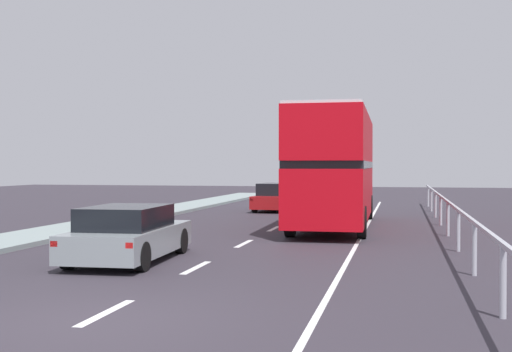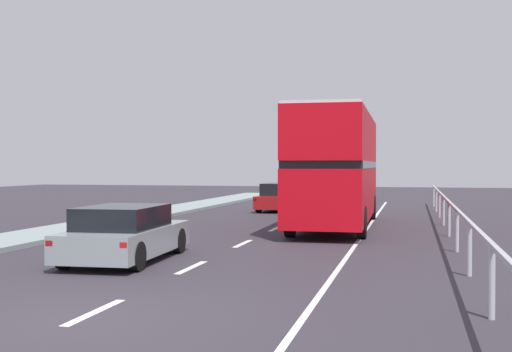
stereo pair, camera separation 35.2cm
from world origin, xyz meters
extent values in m
cube|color=#312C35|center=(0.00, 0.00, -0.05)|extent=(74.61, 120.00, 0.10)
cube|color=silver|center=(0.00, 0.45, 0.00)|extent=(0.16, 1.86, 0.01)
cube|color=silver|center=(0.00, 4.95, 0.00)|extent=(0.16, 1.86, 0.01)
cube|color=silver|center=(0.00, 9.46, 0.00)|extent=(0.16, 1.86, 0.01)
cube|color=silver|center=(0.00, 13.96, 0.00)|extent=(0.16, 1.86, 0.01)
cube|color=silver|center=(0.00, 18.47, 0.00)|extent=(0.16, 1.86, 0.01)
cube|color=silver|center=(0.00, 22.98, 0.00)|extent=(0.16, 1.86, 0.01)
cube|color=silver|center=(0.00, 27.48, 0.00)|extent=(0.16, 1.86, 0.01)
cube|color=silver|center=(3.18, 9.00, 0.00)|extent=(0.12, 46.00, 0.01)
cube|color=#B2B2BE|center=(5.87, 9.00, 1.09)|extent=(0.08, 42.00, 0.08)
cylinder|color=#B2B2BE|center=(5.87, 1.36, 0.54)|extent=(0.10, 0.10, 1.09)
cylinder|color=#B2B2BE|center=(5.87, 5.18, 0.54)|extent=(0.10, 0.10, 1.09)
cylinder|color=#B2B2BE|center=(5.87, 9.00, 0.54)|extent=(0.10, 0.10, 1.09)
cylinder|color=#B2B2BE|center=(5.87, 12.82, 0.54)|extent=(0.10, 0.10, 1.09)
cylinder|color=#B2B2BE|center=(5.87, 16.64, 0.54)|extent=(0.10, 0.10, 1.09)
cylinder|color=#B2B2BE|center=(5.87, 20.45, 0.54)|extent=(0.10, 0.10, 1.09)
cylinder|color=#B2B2BE|center=(5.87, 24.27, 0.54)|extent=(0.10, 0.10, 1.09)
cylinder|color=#B2B2BE|center=(5.87, 28.09, 0.54)|extent=(0.10, 0.10, 1.09)
cube|color=red|center=(2.06, 15.08, 1.25)|extent=(2.59, 10.35, 1.80)
cube|color=black|center=(2.06, 15.08, 2.27)|extent=(2.60, 9.94, 0.24)
cube|color=red|center=(2.06, 15.08, 3.22)|extent=(2.59, 10.35, 1.66)
cube|color=silver|center=(2.06, 15.08, 4.10)|extent=(2.54, 10.14, 0.10)
cube|color=black|center=(1.98, 20.22, 1.34)|extent=(2.18, 0.07, 1.26)
cube|color=yellow|center=(1.98, 20.22, 3.64)|extent=(1.46, 0.06, 0.28)
cylinder|color=black|center=(0.89, 18.82, 0.50)|extent=(0.30, 1.00, 1.00)
cylinder|color=black|center=(3.11, 18.86, 0.50)|extent=(0.30, 1.00, 1.00)
cylinder|color=black|center=(1.00, 11.51, 0.50)|extent=(0.30, 1.00, 1.00)
cylinder|color=black|center=(3.23, 11.55, 0.50)|extent=(0.30, 1.00, 1.00)
cube|color=gray|center=(-1.85, 5.60, 0.49)|extent=(2.03, 4.41, 0.61)
cube|color=black|center=(-1.84, 5.39, 1.05)|extent=(1.72, 2.46, 0.51)
cube|color=red|center=(-2.56, 3.43, 0.64)|extent=(0.16, 0.07, 0.12)
cube|color=red|center=(-0.94, 3.51, 0.64)|extent=(0.16, 0.07, 0.12)
cylinder|color=black|center=(-2.76, 7.03, 0.32)|extent=(0.23, 0.65, 0.64)
cylinder|color=black|center=(-1.09, 7.11, 0.32)|extent=(0.23, 0.65, 0.64)
cylinder|color=black|center=(-2.62, 4.10, 0.32)|extent=(0.23, 0.65, 0.64)
cylinder|color=black|center=(-0.95, 4.18, 0.32)|extent=(0.23, 0.65, 0.64)
cube|color=maroon|center=(-1.51, 23.00, 0.49)|extent=(2.02, 4.29, 0.61)
cube|color=black|center=(-1.52, 22.79, 1.08)|extent=(1.71, 2.39, 0.58)
cube|color=red|center=(-2.41, 20.97, 0.64)|extent=(0.16, 0.07, 0.12)
cube|color=red|center=(-0.80, 20.89, 0.64)|extent=(0.16, 0.07, 0.12)
cylinder|color=black|center=(-2.27, 24.44, 0.32)|extent=(0.23, 0.65, 0.64)
cylinder|color=black|center=(-0.61, 24.36, 0.32)|extent=(0.23, 0.65, 0.64)
cylinder|color=black|center=(-2.40, 21.64, 0.32)|extent=(0.23, 0.65, 0.64)
cylinder|color=black|center=(-0.74, 21.56, 0.32)|extent=(0.23, 0.65, 0.64)
camera|label=1|loc=(4.39, -8.78, 2.26)|focal=45.94mm
camera|label=2|loc=(4.73, -8.71, 2.26)|focal=45.94mm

